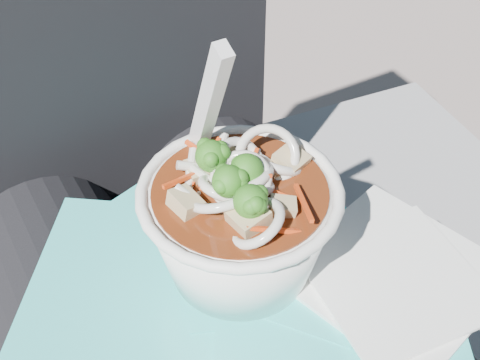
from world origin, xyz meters
TOP-DOWN VIEW (x-y plane):
  - person_body at (0.00, 0.09)m, footprint 0.34×0.94m
  - plastic_bag at (0.01, 0.02)m, footprint 0.38×0.36m
  - napkins at (0.13, -0.05)m, footprint 0.18×0.18m
  - udon_bowl at (0.03, 0.03)m, footprint 0.16×0.16m

SIDE VIEW (x-z plane):
  - person_body at x=0.00m, z-range 0.06..1.10m
  - plastic_bag at x=0.01m, z-range 0.65..0.66m
  - napkins at x=0.13m, z-range 0.66..0.67m
  - udon_bowl at x=0.03m, z-range 0.62..0.82m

